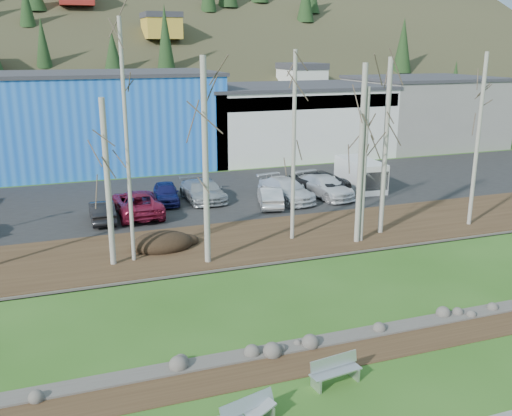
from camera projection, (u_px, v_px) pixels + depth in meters
name	position (u px, v px, depth m)	size (l,w,h in m)	color
ground	(406.00, 379.00, 18.60)	(200.00, 200.00, 0.00)	#285316
dirt_strip	(373.00, 348.00, 20.49)	(80.00, 1.80, 0.03)	#382616
near_bank_rocks	(359.00, 335.00, 21.40)	(80.00, 0.80, 0.50)	#47423D
river	(312.00, 293.00, 25.12)	(80.00, 8.00, 0.90)	black
far_bank_rocks	(278.00, 261.00, 28.83)	(80.00, 0.80, 0.46)	#47423D
far_bank	(257.00, 240.00, 31.71)	(80.00, 7.00, 0.15)	#382616
parking_lot	(208.00, 195.00, 41.22)	(80.00, 14.00, 0.14)	black
building_blue	(101.00, 119.00, 50.84)	(20.40, 12.24, 8.30)	blue
building_white	(287.00, 119.00, 56.85)	(18.36, 12.24, 6.80)	silver
building_grey	(423.00, 111.00, 61.97)	(14.28, 12.24, 7.30)	gray
hillside	(108.00, 0.00, 89.87)	(160.00, 72.00, 35.00)	#2F2C1B
bench_intact	(335.00, 371.00, 18.28)	(1.81, 0.75, 0.88)	silver
bench_damaged	(247.00, 413.00, 16.25)	(1.86, 1.01, 0.79)	silver
dirt_mound	(162.00, 242.00, 30.16)	(3.26, 2.30, 0.64)	black
birch_1	(127.00, 145.00, 26.98)	(0.19, 0.19, 11.62)	#B6B4A5
birch_2	(108.00, 184.00, 26.95)	(0.28, 0.28, 8.08)	#B6B4A5
birch_3	(206.00, 163.00, 27.00)	(0.29, 0.29, 9.94)	#B6B4A5
birch_4	(294.00, 148.00, 30.38)	(0.21, 0.21, 10.17)	#B6B4A5
birch_5	(364.00, 166.00, 30.28)	(0.22, 0.22, 8.33)	#B6B4A5
birch_6	(361.00, 156.00, 29.97)	(0.29, 0.29, 9.52)	#B6B4A5
birch_7	(385.00, 148.00, 31.48)	(0.28, 0.28, 9.78)	#B6B4A5
birch_8	(478.00, 141.00, 32.94)	(0.23, 0.23, 10.03)	#B6B4A5
car_1	(102.00, 211.00, 34.65)	(1.38, 3.96, 1.31)	black
car_2	(137.00, 203.00, 35.99)	(2.64, 5.72, 1.59)	maroon
car_3	(199.00, 191.00, 39.34)	(1.88, 4.63, 1.34)	#A0A4A7
car_4	(166.00, 193.00, 38.76)	(1.66, 4.12, 1.41)	#171954
car_5	(270.00, 197.00, 37.94)	(1.41, 4.05, 1.33)	silver
car_6	(313.00, 181.00, 41.73)	(2.60, 5.64, 1.57)	black
car_7	(286.00, 190.00, 39.38)	(2.13, 5.25, 1.52)	white
car_8	(207.00, 190.00, 39.53)	(1.88, 4.63, 1.34)	#A0A4A7
car_9	(325.00, 186.00, 40.34)	(2.13, 5.25, 1.52)	white
van_white	(362.00, 175.00, 42.47)	(2.33, 5.05, 2.16)	white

